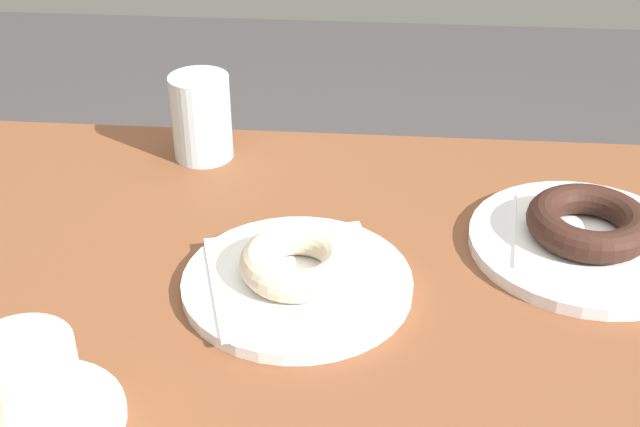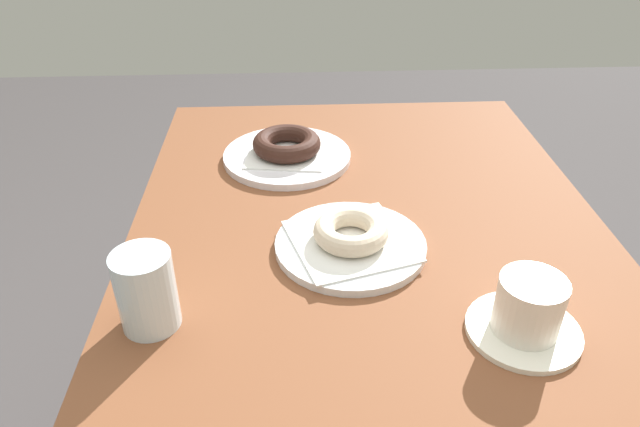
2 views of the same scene
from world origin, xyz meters
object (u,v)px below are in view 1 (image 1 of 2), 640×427
plate_sugar_ring (297,283)px  water_glass (201,117)px  plate_chocolate_ring (585,244)px  donut_chocolate_ring (589,222)px  coffee_cup (29,392)px  donut_sugar_ring (297,262)px

plate_sugar_ring → water_glass: (-0.14, 0.25, 0.04)m
plate_chocolate_ring → water_glass: water_glass is taller
donut_chocolate_ring → coffee_cup: 0.53m
water_glass → coffee_cup: 0.44m
plate_sugar_ring → donut_sugar_ring: bearing=-90.0°
donut_chocolate_ring → coffee_cup: bearing=-148.8°
plate_sugar_ring → donut_sugar_ring: 0.02m
plate_sugar_ring → water_glass: size_ratio=2.13×
plate_chocolate_ring → donut_chocolate_ring: bearing=0.0°
plate_chocolate_ring → coffee_cup: coffee_cup is taller
plate_sugar_ring → water_glass: 0.29m
donut_sugar_ring → water_glass: bearing=118.8°
water_glass → coffee_cup: (-0.04, -0.44, -0.02)m
plate_chocolate_ring → donut_chocolate_ring: (0.00, 0.00, 0.03)m
plate_sugar_ring → coffee_cup: (-0.18, -0.19, 0.03)m
water_glass → coffee_cup: water_glass is taller
donut_sugar_ring → plate_chocolate_ring: size_ratio=0.46×
plate_sugar_ring → donut_chocolate_ring: 0.29m
donut_sugar_ring → water_glass: water_glass is taller
plate_sugar_ring → coffee_cup: size_ratio=1.59×
coffee_cup → water_glass: bearing=84.9°
plate_sugar_ring → donut_chocolate_ring: size_ratio=1.76×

